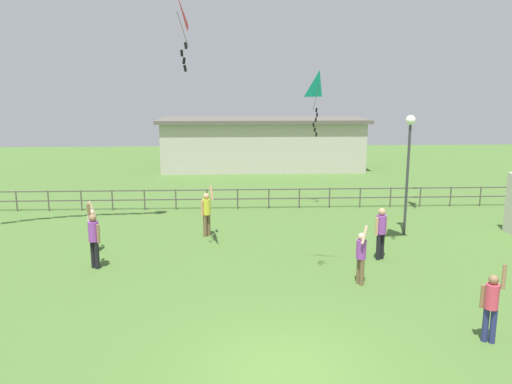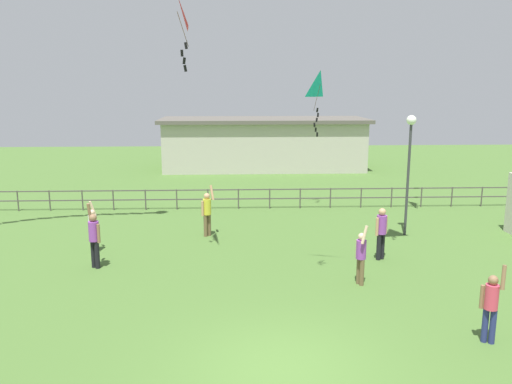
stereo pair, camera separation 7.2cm
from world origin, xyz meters
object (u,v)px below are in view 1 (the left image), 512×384
at_px(kite_3, 177,14).
at_px(person_5, 381,230).
at_px(lamppost, 409,149).
at_px(person_2, 207,211).
at_px(person_3, 361,254).
at_px(kite_0, 319,87).
at_px(person_1, 92,227).
at_px(person_4, 94,237).
at_px(person_6, 491,303).

bearing_deg(kite_3, person_5, 0.79).
xyz_separation_m(lamppost, kite_3, (-8.17, -2.91, 4.39)).
distance_m(person_5, kite_3, 9.28).
distance_m(person_2, kite_3, 7.41).
bearing_deg(person_3, kite_0, 88.46).
height_order(person_1, person_4, person_4).
bearing_deg(person_3, person_2, 132.03).
xyz_separation_m(person_6, kite_0, (-1.77, 12.88, 4.64)).
relative_size(person_3, person_5, 1.04).
distance_m(lamppost, person_4, 11.61).
distance_m(person_3, person_5, 2.47).
bearing_deg(person_6, person_4, 152.06).
relative_size(person_3, person_6, 0.97).
relative_size(person_2, person_6, 1.06).
xyz_separation_m(person_1, person_3, (8.44, -3.35, 0.02)).
xyz_separation_m(person_2, kite_0, (4.88, 4.19, 4.58)).
relative_size(lamppost, person_2, 2.33).
relative_size(person_4, kite_3, 0.92).
distance_m(person_4, person_5, 9.17).
xyz_separation_m(person_6, kite_3, (-7.24, 5.62, 6.77)).
height_order(person_2, person_6, person_2).
bearing_deg(kite_3, person_2, 79.09).
bearing_deg(person_2, person_1, -154.90).
relative_size(person_2, kite_0, 0.67).
relative_size(person_1, person_5, 1.02).
distance_m(person_1, kite_0, 11.53).
bearing_deg(kite_0, person_1, -145.49).
bearing_deg(person_6, kite_0, 97.82).
xyz_separation_m(lamppost, person_2, (-7.58, 0.15, -2.32)).
bearing_deg(person_4, person_6, -27.94).
xyz_separation_m(person_2, person_3, (4.63, -5.14, -0.08)).
bearing_deg(person_2, lamppost, -1.16).
relative_size(person_2, kite_3, 0.88).
height_order(person_2, person_3, person_2).
xyz_separation_m(lamppost, person_5, (-1.76, -2.82, -2.31)).
xyz_separation_m(lamppost, person_4, (-10.92, -3.24, -2.28)).
relative_size(lamppost, person_3, 2.53).
bearing_deg(person_2, person_4, -134.55).
distance_m(person_2, person_3, 6.91).
bearing_deg(person_2, kite_3, -100.91).
relative_size(kite_0, kite_3, 1.32).
bearing_deg(person_1, person_3, -21.67).
xyz_separation_m(person_2, person_4, (-3.34, -3.39, 0.04)).
bearing_deg(kite_3, kite_0, 52.98).
bearing_deg(person_2, person_6, -52.58).
bearing_deg(kite_3, person_4, -173.24).
distance_m(person_6, kite_3, 11.39).
distance_m(lamppost, kite_3, 9.72).
distance_m(person_1, person_6, 12.53).
bearing_deg(kite_3, person_6, -37.84).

